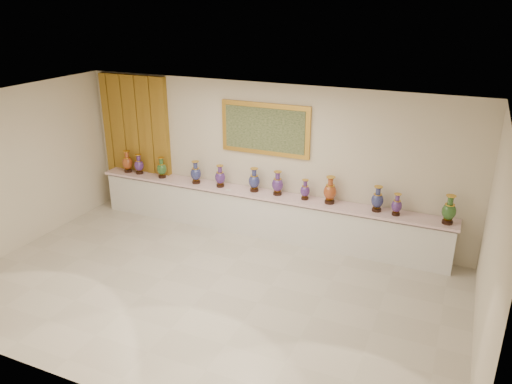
% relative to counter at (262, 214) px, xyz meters
% --- Properties ---
extents(ground, '(8.00, 8.00, 0.00)m').
position_rel_counter_xyz_m(ground, '(0.00, -2.27, -0.44)').
color(ground, beige).
rests_on(ground, ground).
extents(room, '(8.00, 8.00, 8.00)m').
position_rel_counter_xyz_m(room, '(-2.55, 0.17, 1.16)').
color(room, beige).
rests_on(room, ground).
extents(counter, '(7.28, 0.48, 0.90)m').
position_rel_counter_xyz_m(counter, '(0.00, 0.00, 0.00)').
color(counter, white).
rests_on(counter, ground).
extents(vase_0, '(0.26, 0.26, 0.48)m').
position_rel_counter_xyz_m(vase_0, '(-3.18, -0.04, 0.68)').
color(vase_0, black).
rests_on(vase_0, counter).
extents(vase_1, '(0.21, 0.21, 0.43)m').
position_rel_counter_xyz_m(vase_1, '(-2.88, -0.03, 0.66)').
color(vase_1, black).
rests_on(vase_1, counter).
extents(vase_2, '(0.27, 0.27, 0.44)m').
position_rel_counter_xyz_m(vase_2, '(-2.29, -0.05, 0.66)').
color(vase_2, black).
rests_on(vase_2, counter).
extents(vase_3, '(0.28, 0.28, 0.47)m').
position_rel_counter_xyz_m(vase_3, '(-1.46, -0.05, 0.67)').
color(vase_3, black).
rests_on(vase_3, counter).
extents(vase_4, '(0.26, 0.26, 0.45)m').
position_rel_counter_xyz_m(vase_4, '(-0.91, -0.03, 0.66)').
color(vase_4, black).
rests_on(vase_4, counter).
extents(vase_5, '(0.29, 0.29, 0.48)m').
position_rel_counter_xyz_m(vase_5, '(-0.18, 0.01, 0.68)').
color(vase_5, black).
rests_on(vase_5, counter).
extents(vase_6, '(0.24, 0.24, 0.47)m').
position_rel_counter_xyz_m(vase_6, '(0.31, 0.02, 0.68)').
color(vase_6, black).
rests_on(vase_6, counter).
extents(vase_7, '(0.22, 0.22, 0.39)m').
position_rel_counter_xyz_m(vase_7, '(0.87, 0.01, 0.64)').
color(vase_7, black).
rests_on(vase_7, counter).
extents(vase_8, '(0.27, 0.27, 0.52)m').
position_rel_counter_xyz_m(vase_8, '(1.35, 0.01, 0.70)').
color(vase_8, black).
rests_on(vase_8, counter).
extents(vase_9, '(0.29, 0.29, 0.47)m').
position_rel_counter_xyz_m(vase_9, '(2.22, -0.00, 0.67)').
color(vase_9, black).
rests_on(vase_9, counter).
extents(vase_10, '(0.19, 0.19, 0.40)m').
position_rel_counter_xyz_m(vase_10, '(2.56, -0.04, 0.64)').
color(vase_10, black).
rests_on(vase_10, counter).
extents(vase_11, '(0.26, 0.26, 0.51)m').
position_rel_counter_xyz_m(vase_11, '(3.42, -0.05, 0.69)').
color(vase_11, black).
rests_on(vase_11, counter).
extents(label_card, '(0.10, 0.06, 0.00)m').
position_rel_counter_xyz_m(label_card, '(-0.68, -0.14, 0.47)').
color(label_card, white).
rests_on(label_card, counter).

